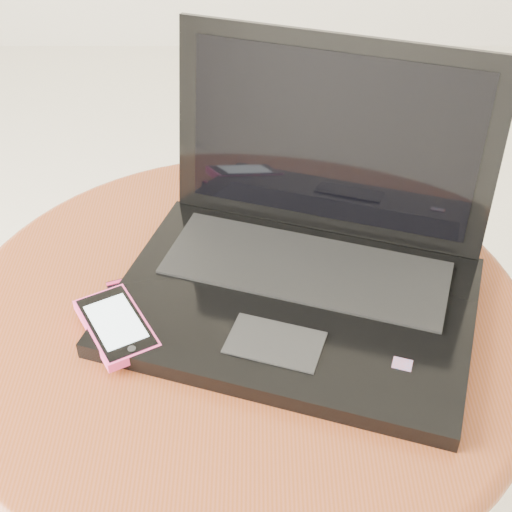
{
  "coord_description": "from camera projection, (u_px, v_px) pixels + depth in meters",
  "views": [
    {
      "loc": [
        -0.02,
        -0.58,
        1.11
      ],
      "look_at": [
        -0.02,
        0.06,
        0.59
      ],
      "focal_mm": 51.71,
      "sensor_mm": 36.0,
      "label": 1
    }
  ],
  "objects": [
    {
      "name": "table",
      "position": [
        242.0,
        376.0,
        0.91
      ],
      "size": [
        0.67,
        0.67,
        0.53
      ],
      "color": "#572F1C",
      "rests_on": "ground"
    },
    {
      "name": "phone_pink",
      "position": [
        116.0,
        326.0,
        0.8
      ],
      "size": [
        0.11,
        0.13,
        0.01
      ],
      "color": "#F33D8D",
      "rests_on": "phone_black"
    },
    {
      "name": "laptop",
      "position": [
        305.0,
        255.0,
        0.84
      ],
      "size": [
        0.47,
        0.42,
        0.26
      ],
      "color": "black",
      "rests_on": "table"
    },
    {
      "name": "phone_black",
      "position": [
        139.0,
        307.0,
        0.84
      ],
      "size": [
        0.09,
        0.11,
        0.01
      ],
      "color": "black",
      "rests_on": "table"
    }
  ]
}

